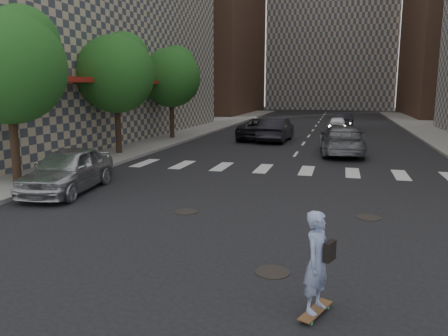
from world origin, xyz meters
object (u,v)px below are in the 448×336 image
object	(u,v)px
tree_b	(118,70)
traffic_car_b	(341,140)
skateboarder	(318,262)
silver_sedan	(68,170)
traffic_car_d	(337,124)
tree_c	(172,75)
tree_a	(11,62)
traffic_car_e	(343,121)
traffic_car_a	(276,130)
traffic_car_c	(262,129)

from	to	relation	value
tree_b	traffic_car_b	bearing A→B (deg)	15.68
skateboarder	traffic_car_b	bearing A→B (deg)	111.17
tree_b	skateboarder	bearing A→B (deg)	-52.54
silver_sedan	traffic_car_d	xyz separation A→B (m)	(9.12, 25.36, -0.09)
tree_c	traffic_car_b	size ratio (longest dim) A/B	1.16
tree_a	tree_c	bearing A→B (deg)	90.00
tree_b	traffic_car_e	world-z (taller)	tree_b
silver_sedan	traffic_car_b	world-z (taller)	traffic_car_b
skateboarder	traffic_car_a	world-z (taller)	skateboarder
traffic_car_c	traffic_car_d	xyz separation A→B (m)	(5.25, 7.47, -0.08)
tree_b	traffic_car_b	xyz separation A→B (m)	(11.93, 3.35, -3.82)
silver_sedan	traffic_car_a	distance (m)	17.82
tree_b	traffic_car_c	xyz separation A→B (m)	(6.32, 9.40, -3.86)
traffic_car_a	traffic_car_b	distance (m)	6.90
tree_b	traffic_car_c	world-z (taller)	tree_b
traffic_car_a	traffic_car_e	bearing A→B (deg)	-109.00
traffic_car_b	traffic_car_e	bearing A→B (deg)	-94.95
tree_a	traffic_car_a	world-z (taller)	tree_a
traffic_car_a	silver_sedan	bearing A→B (deg)	76.62
skateboarder	silver_sedan	size ratio (longest dim) A/B	0.38
tree_b	traffic_car_c	bearing A→B (deg)	56.07
traffic_car_a	traffic_car_b	bearing A→B (deg)	133.32
silver_sedan	traffic_car_a	size ratio (longest dim) A/B	0.93
tree_b	skateboarder	size ratio (longest dim) A/B	3.73
tree_a	traffic_car_b	xyz separation A→B (m)	(11.93, 11.35, -3.82)
traffic_car_b	traffic_car_c	xyz separation A→B (m)	(-5.60, 6.05, -0.04)
tree_a	tree_b	size ratio (longest dim) A/B	1.00
traffic_car_a	tree_c	bearing A→B (deg)	7.55
traffic_car_b	skateboarder	bearing A→B (deg)	84.43
traffic_car_c	traffic_car_e	size ratio (longest dim) A/B	1.22
tree_a	traffic_car_d	distance (m)	27.71
skateboarder	traffic_car_c	size ratio (longest dim) A/B	0.31
traffic_car_a	traffic_car_b	size ratio (longest dim) A/B	0.89
skateboarder	traffic_car_d	xyz separation A→B (m)	(-0.03, 32.00, -0.22)
tree_b	traffic_car_c	size ratio (longest dim) A/B	1.17
silver_sedan	traffic_car_d	bearing A→B (deg)	63.07
tree_c	traffic_car_a	size ratio (longest dim) A/B	1.31
tree_a	traffic_car_b	bearing A→B (deg)	43.58
tree_b	traffic_car_d	bearing A→B (deg)	55.54
tree_a	traffic_car_a	bearing A→B (deg)	65.82
tree_a	traffic_car_a	distance (m)	18.60
tree_b	traffic_car_a	bearing A→B (deg)	49.09
tree_c	skateboarder	xyz separation A→B (m)	(11.60, -23.14, -3.72)
tree_a	silver_sedan	xyz separation A→B (m)	(2.45, -0.50, -3.85)
tree_b	traffic_car_b	world-z (taller)	tree_b
traffic_car_b	tree_b	bearing A→B (deg)	11.13
tree_c	traffic_car_a	bearing A→B (deg)	4.63
silver_sedan	traffic_car_e	world-z (taller)	silver_sedan
tree_a	traffic_car_d	bearing A→B (deg)	65.04
traffic_car_c	traffic_car_e	world-z (taller)	traffic_car_c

